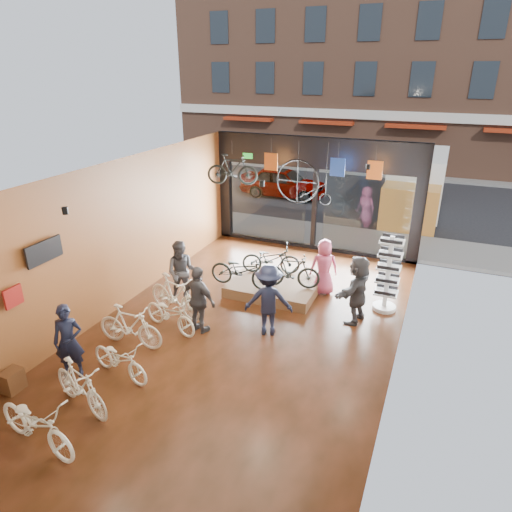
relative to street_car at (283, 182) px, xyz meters
The scene contains 36 objects.
ground_plane 12.45m from the street_car, 74.88° to the right, with size 7.00×12.00×0.04m, color black.
ceiling 12.82m from the street_car, 74.88° to the right, with size 7.00×12.00×0.04m, color black.
wall_left 12.06m from the street_car, 91.33° to the right, with size 0.04×12.00×3.80m, color #9A5B2B.
wall_right 13.83m from the street_car, 60.60° to the right, with size 0.04×12.00×3.80m, color beige.
wall_back 18.35m from the street_car, 79.80° to the right, with size 7.00×0.04×3.80m, color beige.
storefront 6.92m from the street_car, 61.61° to the right, with size 7.00×0.26×3.80m, color black, non-canonical shape.
exit_sign 6.61m from the street_car, 82.16° to the right, with size 0.35×0.06×0.18m, color #198C26.
street_road 4.47m from the street_car, 42.78° to the left, with size 30.00×18.00×0.02m, color black.
sidewalk_near 5.83m from the street_car, 55.96° to the right, with size 30.00×2.40×0.12m, color slate.
sidewalk_far 7.74m from the street_car, 65.15° to the left, with size 30.00×2.00×0.12m, color slate.
opposite_building 11.85m from the street_car, 71.16° to the left, with size 26.00×5.00×14.00m, color brown.
street_car is the anchor object (origin of this frame).
box_truck 6.19m from the street_car, ahead, with size 2.14×6.43×2.53m, color silver, non-canonical shape.
floor_bike_0 16.55m from the street_car, 84.54° to the right, with size 0.64×1.82×0.96m, color #ECE3C6.
floor_bike_1 15.55m from the street_car, 84.15° to the right, with size 0.46×1.63×0.98m, color #ECE3C6.
floor_bike_2 14.52m from the street_car, 83.53° to the right, with size 0.54×1.55×0.82m, color #ECE3C6.
floor_bike_3 13.46m from the street_car, 85.19° to the right, with size 0.46×1.64×0.99m, color #ECE3C6.
floor_bike_4 12.60m from the street_car, 82.71° to the right, with size 0.57×1.63×0.85m, color #ECE3C6.
floor_bike_5 11.90m from the street_car, 83.65° to the right, with size 0.50×1.78×1.07m, color #ECE3C6.
display_platform 10.19m from the street_car, 71.77° to the right, with size 2.40×1.80×0.30m, color brown.
display_bike_left 10.56m from the street_car, 76.50° to the right, with size 0.63×1.82×0.95m, color black.
display_bike_mid 10.47m from the street_car, 69.31° to the right, with size 0.45×1.59×0.96m, color black.
display_bike_right 9.56m from the street_car, 72.51° to the right, with size 0.58×1.67×0.88m, color black.
customer_0 14.77m from the street_car, 87.31° to the right, with size 0.58×0.38×1.60m, color #161C33.
customer_1 11.22m from the street_car, 84.13° to the right, with size 0.84×0.66×1.73m, color #3F3F44.
customer_2 12.49m from the street_car, 79.47° to the right, with size 0.98×0.41×1.67m, color #3F3F44.
customer_3 12.33m from the street_car, 71.99° to the right, with size 1.13×0.65×1.75m, color #161C33.
customer_4 10.23m from the street_car, 64.14° to the right, with size 0.77×0.50×1.58m, color #CC4C72.
customer_5 11.79m from the street_car, 61.63° to the right, with size 1.61×0.51×1.74m, color #3F3F44.
sunglasses_rack 11.33m from the street_car, 56.86° to the right, with size 0.60×0.49×2.03m, color white, non-canonical shape.
wall_merch 15.51m from the street_car, 90.51° to the right, with size 0.40×2.40×2.60m, color navy, non-canonical shape.
penny_farthing 7.93m from the street_car, 65.40° to the right, with size 1.73×0.06×1.39m, color black, non-canonical shape.
hung_bike 8.18m from the street_car, 82.31° to the right, with size 0.45×1.58×0.95m, color black.
jersey_left 7.45m from the street_car, 74.01° to the right, with size 0.45×0.03×0.55m, color #CC5919.
jersey_mid 8.28m from the street_car, 58.87° to the right, with size 0.45×0.03×0.55m, color #1E3F99.
jersey_right 8.89m from the street_car, 52.48° to the right, with size 0.45×0.03×0.55m, color #CC5919.
Camera 1 is at (3.91, -8.45, 5.90)m, focal length 32.00 mm.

